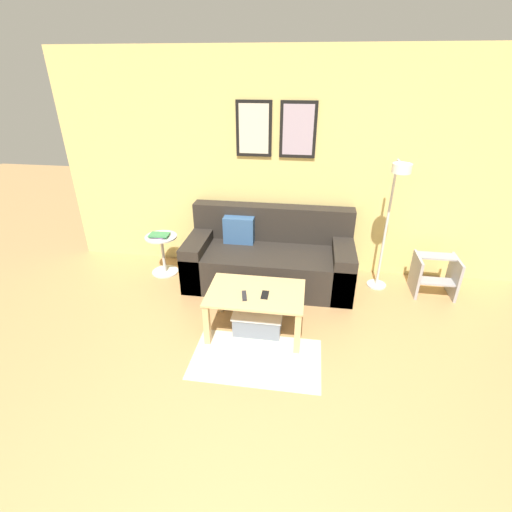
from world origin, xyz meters
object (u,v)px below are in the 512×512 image
coffee_table (256,299)px  cell_phone (265,295)px  remote_control (244,296)px  step_stool (435,274)px  storage_bin (258,320)px  couch (269,259)px  floor_lamp (393,206)px  book_stack (159,235)px  side_table (163,251)px

coffee_table → cell_phone: bearing=-25.1°
remote_control → step_stool: bearing=15.3°
storage_bin → step_stool: step_stool is taller
couch → coffee_table: bearing=-90.9°
cell_phone → step_stool: bearing=29.6°
cell_phone → remote_control: bearing=-164.4°
floor_lamp → book_stack: bearing=178.8°
storage_bin → floor_lamp: 1.82m
couch → floor_lamp: 1.49m
side_table → book_stack: (-0.01, -0.02, 0.22)m
storage_bin → step_stool: 2.11m
floor_lamp → step_stool: size_ratio=3.34×
storage_bin → book_stack: bearing=144.9°
coffee_table → storage_bin: size_ratio=1.90×
floor_lamp → remote_control: floor_lamp is taller
coffee_table → side_table: 1.63m
coffee_table → storage_bin: (0.02, 0.02, -0.25)m
storage_bin → floor_lamp: size_ratio=0.32×
couch → cell_phone: (0.08, -1.01, 0.15)m
coffee_table → floor_lamp: (1.30, 0.91, 0.68)m
remote_control → floor_lamp: bearing=22.7°
book_stack → step_stool: size_ratio=0.53×
cell_phone → book_stack: bearing=144.9°
storage_bin → step_stool: bearing=27.0°
remote_control → cell_phone: remote_control is taller
cell_phone → storage_bin: bearing=140.4°
couch → remote_control: bearing=-95.8°
book_stack → side_table: bearing=58.5°
couch → step_stool: 1.89m
storage_bin → coffee_table: bearing=-144.3°
couch → side_table: size_ratio=3.83×
book_stack → floor_lamp: bearing=-1.2°
step_stool → remote_control: bearing=-151.8°
book_stack → step_stool: (3.22, 0.01, -0.28)m
remote_control → step_stool: (1.99, 1.07, -0.21)m
floor_lamp → cell_phone: (-1.21, -0.95, -0.60)m
storage_bin → step_stool: (1.88, 0.96, 0.13)m
side_table → step_stool: size_ratio=1.11×
coffee_table → book_stack: book_stack is taller
storage_bin → couch: bearing=90.4°
step_stool → storage_bin: bearing=-153.0°
storage_bin → floor_lamp: floor_lamp is taller
book_stack → step_stool: 3.23m
coffee_table → step_stool: step_stool is taller
book_stack → couch: bearing=0.3°
floor_lamp → remote_control: bearing=-144.3°
coffee_table → floor_lamp: size_ratio=0.60×
coffee_table → step_stool: bearing=27.1°
couch → side_table: 1.33m
side_table → cell_phone: 1.74m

